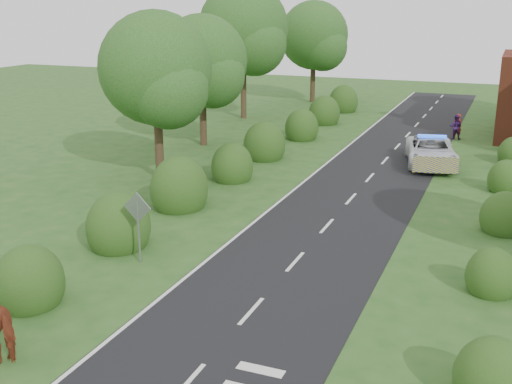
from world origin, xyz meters
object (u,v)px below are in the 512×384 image
at_px(pedestrian_red, 457,126).
at_px(pedestrian_purple, 456,127).
at_px(road_sign, 138,217).
at_px(police_van, 431,151).

height_order(pedestrian_red, pedestrian_purple, pedestrian_red).
height_order(road_sign, police_van, road_sign).
height_order(police_van, pedestrian_purple, police_van).
distance_m(police_van, pedestrian_purple, 7.82).
bearing_deg(police_van, pedestrian_purple, 73.45).
xyz_separation_m(pedestrian_red, pedestrian_purple, (-0.08, -0.19, -0.02)).
relative_size(road_sign, pedestrian_purple, 1.56).
bearing_deg(road_sign, police_van, 67.33).
height_order(road_sign, pedestrian_purple, road_sign).
distance_m(pedestrian_red, pedestrian_purple, 0.21).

